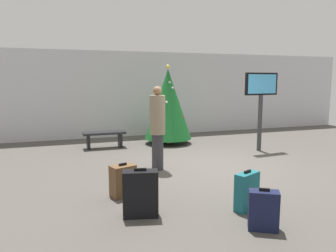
{
  "coord_description": "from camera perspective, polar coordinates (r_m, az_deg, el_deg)",
  "views": [
    {
      "loc": [
        -3.39,
        -6.63,
        1.99
      ],
      "look_at": [
        -0.93,
        0.57,
        0.9
      ],
      "focal_mm": 34.51,
      "sensor_mm": 36.0,
      "label": 1
    }
  ],
  "objects": [
    {
      "name": "suitcase_0",
      "position": [
        4.62,
        16.51,
        -14.09
      ],
      "size": [
        0.44,
        0.38,
        0.58
      ],
      "color": "#141938",
      "rests_on": "ground_plane"
    },
    {
      "name": "flight_info_kiosk",
      "position": [
        9.35,
        16.11,
        5.26
      ],
      "size": [
        1.05,
        0.17,
        2.19
      ],
      "color": "#333338",
      "rests_on": "ground_plane"
    },
    {
      "name": "suitcase_1",
      "position": [
        5.2,
        13.75,
        -11.13
      ],
      "size": [
        0.47,
        0.34,
        0.63
      ],
      "color": "#19606B",
      "rests_on": "ground_plane"
    },
    {
      "name": "holiday_tree",
      "position": [
        10.04,
        0.0,
        3.91
      ],
      "size": [
        1.47,
        1.47,
        2.45
      ],
      "color": "#4C3319",
      "rests_on": "ground_plane"
    },
    {
      "name": "back_wall",
      "position": [
        11.79,
        -2.11,
        5.69
      ],
      "size": [
        16.0,
        0.2,
        2.97
      ],
      "primitive_type": "cube",
      "color": "silver",
      "rests_on": "ground_plane"
    },
    {
      "name": "traveller_0",
      "position": [
        7.11,
        -1.87,
        -0.01
      ],
      "size": [
        0.48,
        0.48,
        1.86
      ],
      "color": "#333338",
      "rests_on": "ground_plane"
    },
    {
      "name": "suitcase_3",
      "position": [
        5.69,
        -7.95,
        -9.54
      ],
      "size": [
        0.47,
        0.38,
        0.58
      ],
      "color": "brown",
      "rests_on": "ground_plane"
    },
    {
      "name": "suitcase_2",
      "position": [
        4.83,
        -4.88,
        -11.82
      ],
      "size": [
        0.55,
        0.35,
        0.73
      ],
      "color": "black",
      "rests_on": "ground_plane"
    },
    {
      "name": "waiting_bench",
      "position": [
        9.66,
        -11.19,
        -1.78
      ],
      "size": [
        1.23,
        0.44,
        0.48
      ],
      "color": "black",
      "rests_on": "ground_plane"
    },
    {
      "name": "ground_plane",
      "position": [
        7.71,
        8.01,
        -6.89
      ],
      "size": [
        16.0,
        16.0,
        0.0
      ],
      "primitive_type": "plane",
      "color": "#514C47"
    }
  ]
}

